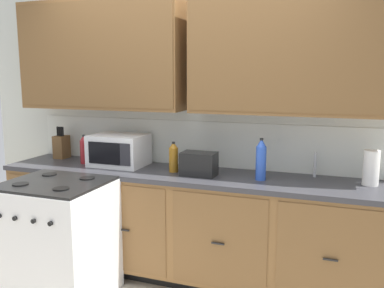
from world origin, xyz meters
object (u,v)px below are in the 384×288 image
object	(u,v)px
bottle_red	(84,150)
toaster	(199,164)
paper_towel_roll	(371,168)
bottle_blue	(261,160)
knife_block	(62,146)
microwave	(119,150)
bottle_amber	(174,157)
stove_range	(58,240)

from	to	relation	value
bottle_red	toaster	bearing A→B (deg)	-3.89
paper_towel_roll	bottle_blue	distance (m)	0.80
toaster	knife_block	xyz separation A→B (m)	(-1.50, 0.21, 0.02)
microwave	toaster	size ratio (longest dim) A/B	1.71
microwave	bottle_blue	distance (m)	1.30
bottle_red	bottle_blue	bearing A→B (deg)	-1.72
bottle_red	bottle_blue	distance (m)	1.64
microwave	knife_block	xyz separation A→B (m)	(-0.70, 0.10, -0.02)
microwave	paper_towel_roll	world-z (taller)	microwave
bottle_red	bottle_amber	distance (m)	0.90
microwave	bottle_red	xyz separation A→B (m)	(-0.34, -0.04, -0.01)
toaster	bottle_amber	size ratio (longest dim) A/B	1.10
stove_range	toaster	distance (m)	1.25
toaster	paper_towel_roll	world-z (taller)	paper_towel_roll
bottle_amber	knife_block	bearing A→B (deg)	172.37
toaster	bottle_amber	distance (m)	0.25
paper_towel_roll	toaster	bearing A→B (deg)	-173.28
microwave	knife_block	distance (m)	0.71
knife_block	bottle_blue	world-z (taller)	bottle_blue
paper_towel_roll	bottle_red	bearing A→B (deg)	-178.25
paper_towel_roll	bottle_blue	world-z (taller)	bottle_blue
knife_block	bottle_red	distance (m)	0.38
stove_range	toaster	xyz separation A→B (m)	(0.96, 0.57, 0.56)
knife_block	bottle_red	size ratio (longest dim) A/B	1.17
stove_range	bottle_red	world-z (taller)	bottle_red
bottle_blue	bottle_amber	size ratio (longest dim) A/B	1.28
stove_range	bottle_blue	world-z (taller)	bottle_blue
stove_range	bottle_amber	bearing A→B (deg)	40.85
bottle_blue	bottle_red	bearing A→B (deg)	178.28
toaster	knife_block	bearing A→B (deg)	171.83
bottle_red	bottle_blue	size ratio (longest dim) A/B	0.81
stove_range	knife_block	size ratio (longest dim) A/B	3.06
stove_range	knife_block	bearing A→B (deg)	124.21
toaster	bottle_blue	distance (m)	0.50
microwave	paper_towel_roll	size ratio (longest dim) A/B	1.85
knife_block	bottle_amber	world-z (taller)	knife_block
toaster	paper_towel_roll	size ratio (longest dim) A/B	1.08
toaster	paper_towel_roll	distance (m)	1.29
microwave	knife_block	world-z (taller)	knife_block
stove_range	paper_towel_roll	distance (m)	2.43
bottle_red	bottle_amber	xyz separation A→B (m)	(0.90, -0.03, -0.00)
knife_block	bottle_blue	xyz separation A→B (m)	(1.99, -0.19, 0.04)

